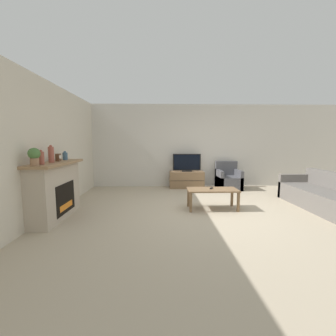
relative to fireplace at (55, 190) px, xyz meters
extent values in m
plane|color=tan|center=(3.04, 0.31, -0.56)|extent=(24.00, 24.00, 0.00)
cube|color=beige|center=(3.04, 3.12, 0.79)|extent=(12.00, 0.06, 2.70)
cube|color=beige|center=(-0.22, 0.31, 0.79)|extent=(0.06, 12.00, 2.70)
cube|color=#B7A893|center=(0.00, 0.00, -0.03)|extent=(0.38, 1.46, 1.05)
cube|color=black|center=(0.19, 0.00, -0.16)|extent=(0.01, 0.81, 0.58)
cube|color=orange|center=(0.19, 0.00, -0.32)|extent=(0.01, 0.56, 0.12)
cube|color=#93704C|center=(0.03, 0.00, 0.52)|extent=(0.50, 1.58, 0.05)
cylinder|color=#994C3D|center=(0.02, -0.48, 0.65)|extent=(0.10, 0.10, 0.22)
sphere|color=#994C3D|center=(0.02, -0.48, 0.77)|extent=(0.05, 0.05, 0.05)
cylinder|color=#994C3D|center=(0.02, -0.12, 0.69)|extent=(0.10, 0.10, 0.29)
sphere|color=#994C3D|center=(0.02, -0.12, 0.84)|extent=(0.06, 0.06, 0.06)
cylinder|color=#385670|center=(0.02, 0.48, 0.62)|extent=(0.10, 0.10, 0.16)
sphere|color=#385670|center=(0.02, 0.48, 0.71)|extent=(0.06, 0.06, 0.06)
cube|color=brown|center=(0.02, 0.16, 0.62)|extent=(0.07, 0.11, 0.15)
cylinder|color=white|center=(0.05, 0.16, 0.63)|extent=(0.00, 0.08, 0.08)
cylinder|color=#936B4C|center=(0.02, -0.67, 0.60)|extent=(0.13, 0.13, 0.12)
sphere|color=#477038|center=(0.02, -0.67, 0.74)|extent=(0.19, 0.19, 0.19)
cube|color=brown|center=(2.87, 2.83, -0.29)|extent=(1.10, 0.44, 0.53)
cube|color=black|center=(2.87, 2.61, -0.29)|extent=(1.08, 0.01, 0.01)
cube|color=black|center=(2.87, 2.83, -0.01)|extent=(0.31, 0.18, 0.04)
cube|color=black|center=(2.87, 2.83, 0.28)|extent=(0.90, 0.03, 0.53)
cube|color=black|center=(2.87, 2.82, 0.28)|extent=(0.82, 0.01, 0.47)
cube|color=#4C4C51|center=(4.18, 2.61, -0.36)|extent=(0.70, 0.76, 0.40)
cube|color=#4C4C51|center=(4.18, 2.92, 0.07)|extent=(0.70, 0.14, 0.46)
cube|color=#4C4C51|center=(3.88, 2.61, -0.26)|extent=(0.10, 0.76, 0.61)
cube|color=#4C4C51|center=(4.48, 2.61, -0.26)|extent=(0.10, 0.76, 0.61)
cube|color=brown|center=(3.18, 0.49, -0.12)|extent=(1.10, 0.51, 0.03)
cube|color=brown|center=(2.68, 0.28, -0.35)|extent=(0.05, 0.05, 0.42)
cube|color=brown|center=(3.69, 0.28, -0.35)|extent=(0.05, 0.05, 0.42)
cube|color=brown|center=(2.68, 0.71, -0.35)|extent=(0.05, 0.05, 0.42)
cube|color=brown|center=(3.69, 0.71, -0.35)|extent=(0.05, 0.05, 0.42)
cube|color=black|center=(3.17, 0.54, -0.10)|extent=(0.10, 0.15, 0.02)
cube|color=#66605B|center=(5.65, 0.31, -0.35)|extent=(0.90, 2.47, 0.42)
cube|color=#66605B|center=(5.65, 1.49, -0.25)|extent=(0.90, 0.11, 0.63)
camera|label=1|loc=(2.06, -4.33, 0.93)|focal=24.00mm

